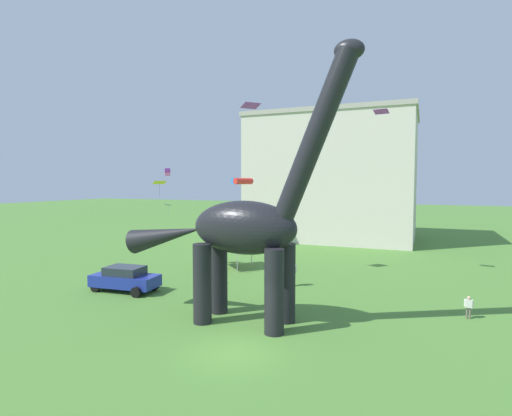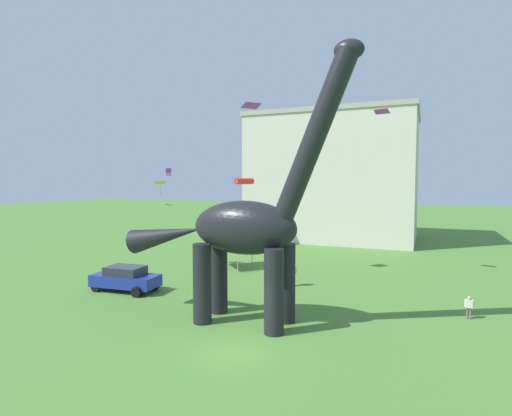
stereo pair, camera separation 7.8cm
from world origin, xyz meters
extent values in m
plane|color=#4C7F33|center=(0.00, 0.00, 0.00)|extent=(240.00, 240.00, 0.00)
cylinder|color=black|center=(0.91, 4.04, 1.92)|extent=(0.89, 0.89, 3.85)
cylinder|color=black|center=(0.91, 2.34, 1.92)|extent=(0.89, 0.89, 3.85)
cylinder|color=black|center=(-2.78, 4.04, 1.92)|extent=(0.89, 0.89, 3.85)
cylinder|color=black|center=(-2.78, 2.34, 1.92)|extent=(0.89, 0.89, 3.85)
ellipsoid|color=black|center=(-0.94, 3.19, 4.63)|extent=(5.27, 2.27, 2.59)
cylinder|color=black|center=(2.48, 3.19, 8.78)|extent=(3.79, 0.97, 7.50)
ellipsoid|color=black|center=(3.92, 3.19, 12.35)|extent=(1.30, 0.81, 0.89)
cone|color=black|center=(-5.36, 3.19, 4.03)|extent=(4.63, 1.30, 2.19)
cube|color=navy|center=(-10.15, 5.44, 0.67)|extent=(4.34, 2.14, 0.72)
cube|color=#232B35|center=(-10.15, 5.44, 1.29)|extent=(2.40, 1.76, 0.52)
cylinder|color=black|center=(-8.60, 6.33, 0.31)|extent=(0.64, 0.27, 0.62)
cylinder|color=black|center=(-8.60, 4.55, 0.31)|extent=(0.64, 0.27, 0.62)
cylinder|color=black|center=(-11.71, 6.33, 0.31)|extent=(0.64, 0.27, 0.62)
cylinder|color=black|center=(-11.71, 4.55, 0.31)|extent=(0.64, 0.27, 0.62)
cylinder|color=#6B6056|center=(9.09, 7.97, 0.28)|extent=(0.09, 0.09, 0.56)
cylinder|color=#6B6056|center=(9.23, 7.97, 0.28)|extent=(0.09, 0.09, 0.56)
cube|color=silver|center=(9.16, 7.97, 0.76)|extent=(0.31, 0.19, 0.40)
sphere|color=tan|center=(9.16, 7.97, 1.05)|extent=(0.18, 0.18, 0.18)
cylinder|color=silver|center=(8.99, 7.97, 0.78)|extent=(0.08, 0.08, 0.38)
cylinder|color=silver|center=(9.34, 7.97, 0.78)|extent=(0.08, 0.08, 0.38)
cylinder|color=black|center=(-0.98, 10.62, 0.41)|extent=(0.14, 0.14, 0.82)
cylinder|color=black|center=(-0.78, 10.62, 0.41)|extent=(0.14, 0.14, 0.82)
cube|color=silver|center=(-0.88, 10.62, 1.11)|extent=(0.44, 0.27, 0.58)
sphere|color=tan|center=(-0.88, 10.62, 1.53)|extent=(0.26, 0.26, 0.26)
cylinder|color=silver|center=(-1.13, 10.62, 1.14)|extent=(0.11, 0.11, 0.55)
cylinder|color=silver|center=(-0.62, 10.62, 1.14)|extent=(0.11, 0.11, 0.55)
cylinder|color=#2D3347|center=(-6.24, 8.88, 0.36)|extent=(0.12, 0.12, 0.73)
cylinder|color=#2D3347|center=(-6.06, 8.88, 0.36)|extent=(0.12, 0.12, 0.73)
cube|color=#D1333D|center=(-6.15, 8.88, 0.99)|extent=(0.39, 0.24, 0.52)
sphere|color=tan|center=(-6.15, 8.88, 1.36)|extent=(0.23, 0.23, 0.23)
cylinder|color=#D1333D|center=(-6.38, 8.88, 1.01)|extent=(0.10, 0.10, 0.49)
cylinder|color=#D1333D|center=(-5.92, 8.88, 1.01)|extent=(0.10, 0.10, 0.49)
cylinder|color=#B2B2B7|center=(-5.81, 15.36, 1.05)|extent=(0.06, 0.06, 2.10)
cylinder|color=#B2B2B7|center=(-5.81, 12.66, 1.05)|extent=(0.06, 0.06, 2.10)
cylinder|color=#B2B2B7|center=(-8.51, 15.36, 1.05)|extent=(0.06, 0.06, 2.10)
cylinder|color=#B2B2B7|center=(-8.51, 12.66, 1.05)|extent=(0.06, 0.06, 2.10)
pyramid|color=pink|center=(-7.16, 14.01, 2.55)|extent=(3.15, 3.15, 0.90)
cube|color=black|center=(-18.50, 22.01, 4.38)|extent=(1.03, 1.10, 0.13)
cylinder|color=#287AE5|center=(-18.50, 22.01, 3.81)|extent=(0.01, 0.01, 0.89)
cube|color=purple|center=(4.04, 15.68, 11.79)|extent=(1.11, 0.88, 0.25)
cube|color=purple|center=(-4.49, 12.16, 12.21)|extent=(1.50, 1.54, 0.28)
cube|color=purple|center=(-20.52, 24.88, 8.18)|extent=(0.85, 0.85, 0.49)
cube|color=pink|center=(-20.52, 24.88, 7.80)|extent=(0.85, 0.85, 0.49)
cylinder|color=red|center=(-10.48, 24.03, 6.94)|extent=(1.47, 2.43, 0.66)
cone|color=#287AE5|center=(-11.69, 24.50, 6.94)|extent=(0.86, 0.80, 0.69)
cube|color=yellow|center=(-12.26, 12.03, 6.79)|extent=(1.11, 1.16, 0.26)
cylinder|color=black|center=(-12.26, 12.03, 6.17)|extent=(0.01, 0.01, 0.95)
cube|color=beige|center=(-3.27, 34.81, 7.20)|extent=(18.65, 13.51, 14.40)
cube|color=#ABA396|center=(-3.27, 34.81, 14.65)|extent=(19.02, 13.78, 0.50)
camera|label=1|loc=(6.97, -14.27, 6.78)|focal=28.23mm
camera|label=2|loc=(7.04, -14.24, 6.78)|focal=28.23mm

